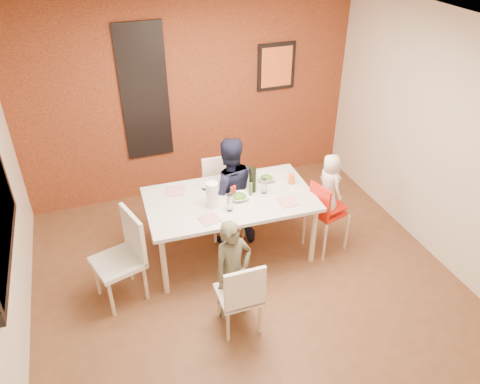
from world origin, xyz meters
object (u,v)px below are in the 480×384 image
object	(u,v)px
high_chair	(325,211)
child_far	(229,192)
toddler	(329,184)
dining_table	(230,203)
chair_left	(125,253)
chair_near	(241,294)
wine_bottle	(253,180)
chair_far	(223,192)
paper_towel_roll	(212,195)
child_near	(233,271)

from	to	relation	value
high_chair	child_far	world-z (taller)	child_far
child_far	toddler	world-z (taller)	child_far
dining_table	chair_left	xyz separation A→B (m)	(-1.23, -0.29, -0.15)
child_far	toddler	distance (m)	1.16
chair_left	chair_near	bearing A→B (deg)	30.57
chair_near	chair_left	distance (m)	1.29
dining_table	wine_bottle	size ratio (longest dim) A/B	6.30
child_far	toddler	size ratio (longest dim) A/B	1.91
chair_far	toddler	distance (m)	1.32
high_chair	paper_towel_roll	distance (m)	1.35
high_chair	paper_towel_roll	world-z (taller)	paper_towel_roll
chair_far	wine_bottle	bearing A→B (deg)	-62.83
child_near	child_far	size ratio (longest dim) A/B	0.82
chair_near	wine_bottle	size ratio (longest dim) A/B	2.83
high_chair	toddler	distance (m)	0.35
dining_table	chair_left	bearing A→B (deg)	-166.82
chair_near	child_far	bearing A→B (deg)	-103.62
high_chair	child_far	distance (m)	1.13
dining_table	toddler	xyz separation A→B (m)	(1.07, -0.29, 0.19)
chair_left	wine_bottle	bearing A→B (deg)	85.66
child_near	paper_towel_roll	bearing A→B (deg)	71.52
dining_table	child_near	xyz separation A→B (m)	(-0.28, -0.92, -0.15)
chair_near	child_far	distance (m)	1.47
chair_near	wine_bottle	bearing A→B (deg)	-114.82
child_far	paper_towel_roll	size ratio (longest dim) A/B	4.71
high_chair	paper_towel_roll	xyz separation A→B (m)	(-1.28, 0.21, 0.37)
chair_left	child_near	bearing A→B (deg)	39.39
child_near	toddler	bearing A→B (deg)	10.08
high_chair	toddler	bearing A→B (deg)	-77.37
dining_table	chair_far	world-z (taller)	chair_far
dining_table	wine_bottle	world-z (taller)	wine_bottle
toddler	wine_bottle	size ratio (longest dim) A/B	2.39
child_far	chair_near	bearing A→B (deg)	80.22
child_far	paper_towel_roll	world-z (taller)	child_far
high_chair	chair_left	bearing A→B (deg)	74.52
child_far	child_near	bearing A→B (deg)	77.56
dining_table	chair_far	xyz separation A→B (m)	(0.07, 0.50, -0.17)
chair_left	wine_bottle	size ratio (longest dim) A/B	3.31
chair_near	toddler	size ratio (longest dim) A/B	1.19
chair_near	child_far	xyz separation A→B (m)	(0.35, 1.41, 0.21)
wine_bottle	high_chair	bearing A→B (deg)	-24.14
chair_near	high_chair	xyz separation A→B (m)	(1.33, 0.86, 0.07)
dining_table	chair_near	size ratio (longest dim) A/B	2.22
chair_near	wine_bottle	world-z (taller)	wine_bottle
high_chair	wine_bottle	xyz separation A→B (m)	(-0.77, 0.34, 0.38)
child_near	dining_table	bearing A→B (deg)	57.96
chair_near	wine_bottle	distance (m)	1.40
toddler	child_far	bearing A→B (deg)	54.60
high_chair	wine_bottle	size ratio (longest dim) A/B	3.03
child_far	wine_bottle	bearing A→B (deg)	140.75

